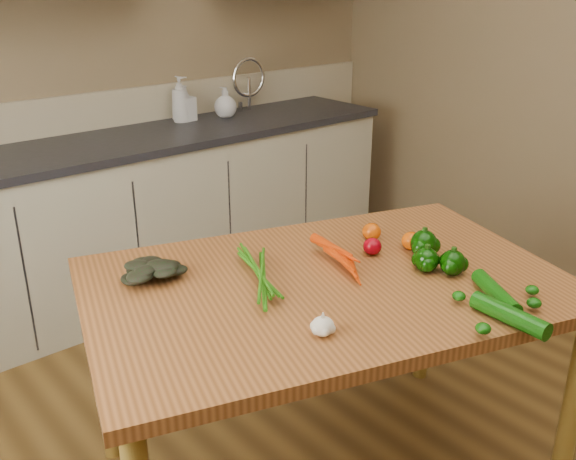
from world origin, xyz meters
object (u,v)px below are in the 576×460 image
Objects in this scene: soap_bottle_a at (180,99)px; soap_bottle_c at (225,102)px; tomato_c at (412,241)px; pepper_a at (426,260)px; zucchini_a at (496,293)px; garlic_bulb at (323,326)px; zucchini_b at (510,315)px; table at (326,305)px; carrot_bunch at (315,261)px; pepper_b at (424,244)px; leafy_greens at (154,263)px; pepper_c at (453,263)px; tomato_b at (372,232)px; soap_bottle_b at (186,103)px; tomato_a at (372,246)px.

soap_bottle_a is 1.50× the size of soap_bottle_c.
soap_bottle_c is 2.46× the size of tomato_c.
zucchini_a is at bearing -90.14° from pepper_a.
zucchini_b is at bearing -33.33° from garlic_bulb.
table is 0.15m from carrot_bunch.
garlic_bulb is at bearing -165.63° from pepper_b.
pepper_a is 0.35× the size of zucchini_a.
leafy_greens is 0.87m from pepper_a.
pepper_c is (-0.55, -2.06, -0.15)m from soap_bottle_c.
table is at bearing -82.89° from carrot_bunch.
pepper_c is at bearing -24.95° from carrot_bunch.
pepper_a reaches higher than zucchini_b.
tomato_b is 0.29× the size of zucchini_b.
leafy_greens is (-1.30, -1.47, -0.13)m from soap_bottle_c.
table is at bearing 177.95° from tomato_c.
soap_bottle_c is at bearing 82.07° from table.
soap_bottle_a is 1.98m from pepper_b.
soap_bottle_c is at bearing 81.52° from carrot_bunch.
soap_bottle_a reaches higher than garlic_bulb.
garlic_bulb is (-1.12, -2.06, -0.16)m from soap_bottle_c.
garlic_bulb is (-0.89, -2.13, -0.17)m from soap_bottle_b.
pepper_c reaches higher than tomato_b.
pepper_a is at bearing -79.99° from tomato_a.
tomato_c is 0.30× the size of zucchini_b.
leafy_greens is at bearing 47.36° from soap_bottle_b.
pepper_c reaches higher than tomato_a.
tomato_c is (0.39, -0.01, 0.12)m from table.
tomato_c is 0.54m from zucchini_b.
table is 0.56m from leafy_greens.
pepper_c is 1.20× the size of tomato_b.
soap_bottle_b reaches higher than carrot_bunch.
soap_bottle_c is at bearing 70.50° from tomato_a.
pepper_b is at bearing -101.80° from tomato_c.
leafy_greens reaches higher than pepper_c.
soap_bottle_a is 1.85m from leafy_greens.
zucchini_b is (-0.09, -0.10, 0.00)m from zucchini_a.
zucchini_a is at bearing -96.01° from tomato_b.
soap_bottle_c is 1.90m from tomato_a.
leafy_greens is 3.40× the size of garlic_bulb.
pepper_b reaches higher than zucchini_b.
soap_bottle_a is 1.88m from tomato_a.
soap_bottle_a is 1.92m from tomato_c.
zucchini_a is (0.28, -0.49, -0.01)m from carrot_bunch.
zucchini_a is at bearing 48.76° from zucchini_b.
pepper_a is at bearing -101.09° from tomato_b.
garlic_bulb is at bearing -160.61° from tomato_c.
pepper_c is 0.35× the size of zucchini_b.
leafy_greens is at bearing -154.06° from soap_bottle_a.
carrot_bunch is at bearing 97.11° from table.
soap_bottle_b is 1.99m from pepper_b.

